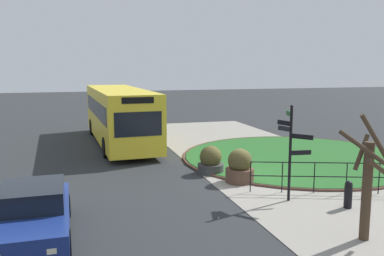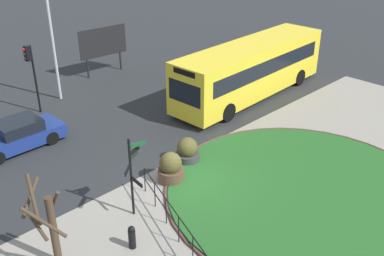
{
  "view_description": "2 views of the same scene",
  "coord_description": "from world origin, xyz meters",
  "px_view_note": "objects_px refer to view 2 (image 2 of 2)",
  "views": [
    {
      "loc": [
        -14.33,
        6.42,
        4.34
      ],
      "look_at": [
        3.12,
        1.35,
        1.61
      ],
      "focal_mm": 38.14,
      "sensor_mm": 36.0,
      "label": 1
    },
    {
      "loc": [
        -10.75,
        -11.23,
        10.34
      ],
      "look_at": [
        1.85,
        1.6,
        1.22
      ],
      "focal_mm": 42.17,
      "sensor_mm": 36.0,
      "label": 2
    }
  ],
  "objects_px": {
    "planter_near_signpost": "(187,151)",
    "street_tree_bare": "(49,224)",
    "lamppost_tall": "(50,23)",
    "planter_kerbside": "(171,168)",
    "billboard_right": "(103,43)",
    "signpost_directional": "(132,172)",
    "bus_yellow": "(251,69)",
    "car_far_lane": "(17,136)",
    "bollard_foreground": "(132,237)",
    "traffic_light_far": "(30,65)"
  },
  "relations": [
    {
      "from": "bus_yellow",
      "to": "traffic_light_far",
      "type": "distance_m",
      "value": 12.02
    },
    {
      "from": "traffic_light_far",
      "to": "street_tree_bare",
      "type": "distance_m",
      "value": 12.18
    },
    {
      "from": "car_far_lane",
      "to": "billboard_right",
      "type": "bearing_deg",
      "value": -147.97
    },
    {
      "from": "bollard_foreground",
      "to": "bus_yellow",
      "type": "xyz_separation_m",
      "value": [
        12.97,
        5.57,
        1.22
      ]
    },
    {
      "from": "signpost_directional",
      "to": "bus_yellow",
      "type": "distance_m",
      "value": 12.53
    },
    {
      "from": "signpost_directional",
      "to": "billboard_right",
      "type": "relative_size",
      "value": 0.93
    },
    {
      "from": "street_tree_bare",
      "to": "billboard_right",
      "type": "bearing_deg",
      "value": 50.23
    },
    {
      "from": "signpost_directional",
      "to": "planter_near_signpost",
      "type": "distance_m",
      "value": 4.42
    },
    {
      "from": "bollard_foreground",
      "to": "lamppost_tall",
      "type": "bearing_deg",
      "value": 69.75
    },
    {
      "from": "bus_yellow",
      "to": "planter_near_signpost",
      "type": "relative_size",
      "value": 9.66
    },
    {
      "from": "signpost_directional",
      "to": "planter_near_signpost",
      "type": "bearing_deg",
      "value": 18.94
    },
    {
      "from": "signpost_directional",
      "to": "bus_yellow",
      "type": "relative_size",
      "value": 0.28
    },
    {
      "from": "planter_near_signpost",
      "to": "street_tree_bare",
      "type": "xyz_separation_m",
      "value": [
        -7.37,
        -1.62,
        1.1
      ]
    },
    {
      "from": "planter_kerbside",
      "to": "street_tree_bare",
      "type": "bearing_deg",
      "value": -170.42
    },
    {
      "from": "bus_yellow",
      "to": "car_far_lane",
      "type": "bearing_deg",
      "value": -18.5
    },
    {
      "from": "lamppost_tall",
      "to": "planter_kerbside",
      "type": "xyz_separation_m",
      "value": [
        -1.19,
        -10.9,
        -3.83
      ]
    },
    {
      "from": "bus_yellow",
      "to": "billboard_right",
      "type": "relative_size",
      "value": 3.29
    },
    {
      "from": "lamppost_tall",
      "to": "street_tree_bare",
      "type": "bearing_deg",
      "value": -120.53
    },
    {
      "from": "signpost_directional",
      "to": "planter_kerbside",
      "type": "height_order",
      "value": "signpost_directional"
    },
    {
      "from": "traffic_light_far",
      "to": "street_tree_bare",
      "type": "bearing_deg",
      "value": 60.02
    },
    {
      "from": "planter_near_signpost",
      "to": "planter_kerbside",
      "type": "bearing_deg",
      "value": -157.78
    },
    {
      "from": "bollard_foreground",
      "to": "planter_kerbside",
      "type": "distance_m",
      "value": 4.17
    },
    {
      "from": "planter_kerbside",
      "to": "bollard_foreground",
      "type": "bearing_deg",
      "value": -149.91
    },
    {
      "from": "planter_kerbside",
      "to": "street_tree_bare",
      "type": "height_order",
      "value": "street_tree_bare"
    },
    {
      "from": "bollard_foreground",
      "to": "car_far_lane",
      "type": "relative_size",
      "value": 0.21
    },
    {
      "from": "bus_yellow",
      "to": "car_far_lane",
      "type": "relative_size",
      "value": 2.61
    },
    {
      "from": "bollard_foreground",
      "to": "street_tree_bare",
      "type": "relative_size",
      "value": 0.27
    },
    {
      "from": "bollard_foreground",
      "to": "billboard_right",
      "type": "bearing_deg",
      "value": 58.23
    },
    {
      "from": "signpost_directional",
      "to": "car_far_lane",
      "type": "height_order",
      "value": "signpost_directional"
    },
    {
      "from": "signpost_directional",
      "to": "planter_kerbside",
      "type": "distance_m",
      "value": 2.84
    },
    {
      "from": "signpost_directional",
      "to": "lamppost_tall",
      "type": "distance_m",
      "value": 12.45
    },
    {
      "from": "planter_near_signpost",
      "to": "lamppost_tall",
      "type": "bearing_deg",
      "value": 92.05
    },
    {
      "from": "bus_yellow",
      "to": "street_tree_bare",
      "type": "height_order",
      "value": "street_tree_bare"
    },
    {
      "from": "lamppost_tall",
      "to": "planter_kerbside",
      "type": "relative_size",
      "value": 6.34
    },
    {
      "from": "billboard_right",
      "to": "lamppost_tall",
      "type": "bearing_deg",
      "value": -153.98
    },
    {
      "from": "car_far_lane",
      "to": "planter_kerbside",
      "type": "relative_size",
      "value": 3.28
    },
    {
      "from": "signpost_directional",
      "to": "street_tree_bare",
      "type": "relative_size",
      "value": 0.97
    },
    {
      "from": "signpost_directional",
      "to": "billboard_right",
      "type": "distance_m",
      "value": 15.55
    },
    {
      "from": "bollard_foreground",
      "to": "traffic_light_far",
      "type": "relative_size",
      "value": 0.24
    },
    {
      "from": "traffic_light_far",
      "to": "bus_yellow",
      "type": "bearing_deg",
      "value": 142.1
    },
    {
      "from": "bus_yellow",
      "to": "lamppost_tall",
      "type": "height_order",
      "value": "lamppost_tall"
    },
    {
      "from": "car_far_lane",
      "to": "traffic_light_far",
      "type": "xyz_separation_m",
      "value": [
        2.51,
        2.94,
        2.12
      ]
    },
    {
      "from": "signpost_directional",
      "to": "bollard_foreground",
      "type": "xyz_separation_m",
      "value": [
        -1.17,
        -1.36,
        -1.4
      ]
    },
    {
      "from": "lamppost_tall",
      "to": "billboard_right",
      "type": "relative_size",
      "value": 2.43
    },
    {
      "from": "traffic_light_far",
      "to": "planter_kerbside",
      "type": "relative_size",
      "value": 2.87
    },
    {
      "from": "traffic_light_far",
      "to": "billboard_right",
      "type": "height_order",
      "value": "traffic_light_far"
    },
    {
      "from": "billboard_right",
      "to": "street_tree_bare",
      "type": "distance_m",
      "value": 17.72
    },
    {
      "from": "car_far_lane",
      "to": "planter_kerbside",
      "type": "xyz_separation_m",
      "value": [
        3.19,
        -7.06,
        -0.04
      ]
    },
    {
      "from": "traffic_light_far",
      "to": "planter_near_signpost",
      "type": "bearing_deg",
      "value": 98.51
    },
    {
      "from": "bus_yellow",
      "to": "car_far_lane",
      "type": "distance_m",
      "value": 13.1
    }
  ]
}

